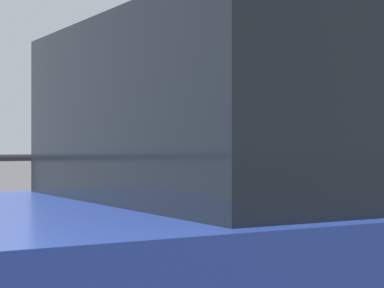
{
  "coord_description": "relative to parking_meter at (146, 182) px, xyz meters",
  "views": [
    {
      "loc": [
        -2.41,
        -3.52,
        1.35
      ],
      "look_at": [
        0.03,
        0.6,
        1.36
      ],
      "focal_mm": 66.09,
      "sensor_mm": 36.0,
      "label": 1
    }
  ],
  "objects": [
    {
      "name": "pedestrian_at_meter",
      "position": [
        0.65,
        0.05,
        -0.03
      ],
      "size": [
        0.62,
        0.63,
        1.69
      ],
      "rotation": [
        0.0,
        0.0,
        -2.95
      ],
      "color": "brown",
      "rests_on": "sidewalk_curb"
    },
    {
      "name": "parking_meter",
      "position": [
        0.0,
        0.0,
        0.0
      ],
      "size": [
        0.16,
        0.17,
        1.39
      ],
      "rotation": [
        0.0,
        0.0,
        3.23
      ],
      "color": "slate",
      "rests_on": "sidewalk_curb"
    },
    {
      "name": "parked_hatchback_blue",
      "position": [
        0.21,
        -1.77,
        -0.2
      ],
      "size": [
        4.01,
        1.79,
        1.81
      ],
      "rotation": [
        0.0,
        0.0,
        -1.58
      ],
      "color": "navy",
      "rests_on": "ground"
    },
    {
      "name": "background_railing",
      "position": [
        0.39,
        2.23,
        -0.17
      ],
      "size": [
        24.06,
        0.06,
        1.14
      ],
      "color": "black",
      "rests_on": "sidewalk_curb"
    }
  ]
}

